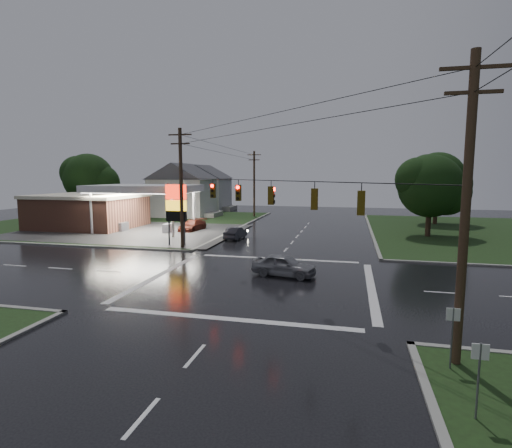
% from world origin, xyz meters
% --- Properties ---
extents(ground, '(120.00, 120.00, 0.00)m').
position_xyz_m(ground, '(0.00, 0.00, 0.00)').
color(ground, black).
rests_on(ground, ground).
extents(grass_nw, '(36.00, 36.00, 0.08)m').
position_xyz_m(grass_nw, '(-26.00, 26.00, 0.04)').
color(grass_nw, black).
rests_on(grass_nw, ground).
extents(gas_station, '(26.20, 18.00, 5.60)m').
position_xyz_m(gas_station, '(-25.68, 19.70, 2.55)').
color(gas_station, '#2D2D2D').
rests_on(gas_station, ground).
extents(pylon_sign, '(2.00, 0.35, 6.00)m').
position_xyz_m(pylon_sign, '(-10.50, 10.50, 4.01)').
color(pylon_sign, '#59595E').
rests_on(pylon_sign, ground).
extents(utility_pole_nw, '(2.20, 0.32, 11.00)m').
position_xyz_m(utility_pole_nw, '(-9.50, 9.50, 5.72)').
color(utility_pole_nw, '#382619').
rests_on(utility_pole_nw, ground).
extents(utility_pole_se, '(2.20, 0.32, 11.00)m').
position_xyz_m(utility_pole_se, '(9.50, -9.50, 5.72)').
color(utility_pole_se, '#382619').
rests_on(utility_pole_se, ground).
extents(utility_pole_n, '(2.20, 0.32, 10.50)m').
position_xyz_m(utility_pole_n, '(-9.50, 38.00, 5.47)').
color(utility_pole_n, '#382619').
rests_on(utility_pole_n, ground).
extents(traffic_signals, '(26.87, 26.87, 1.47)m').
position_xyz_m(traffic_signals, '(0.02, -0.02, 6.48)').
color(traffic_signals, black).
rests_on(traffic_signals, ground).
extents(house_near, '(11.05, 8.48, 8.60)m').
position_xyz_m(house_near, '(-20.95, 36.00, 4.41)').
color(house_near, silver).
rests_on(house_near, ground).
extents(house_far, '(11.05, 8.48, 8.60)m').
position_xyz_m(house_far, '(-21.95, 48.00, 4.41)').
color(house_far, silver).
rests_on(house_far, ground).
extents(tree_nw_behind, '(8.93, 7.60, 10.00)m').
position_xyz_m(tree_nw_behind, '(-33.84, 29.99, 6.18)').
color(tree_nw_behind, black).
rests_on(tree_nw_behind, ground).
extents(tree_ne_near, '(7.99, 6.80, 8.98)m').
position_xyz_m(tree_ne_near, '(14.14, 21.99, 5.56)').
color(tree_ne_near, black).
rests_on(tree_ne_near, ground).
extents(tree_ne_far, '(8.46, 7.20, 9.80)m').
position_xyz_m(tree_ne_far, '(17.15, 33.99, 6.18)').
color(tree_ne_far, black).
rests_on(tree_ne_far, ground).
extents(car_north, '(1.65, 3.96, 1.27)m').
position_xyz_m(car_north, '(-6.19, 15.81, 0.64)').
color(car_north, '#21232A').
rests_on(car_north, ground).
extents(car_crossing, '(4.60, 2.49, 1.49)m').
position_xyz_m(car_crossing, '(1.36, 1.65, 0.74)').
color(car_crossing, gray).
rests_on(car_crossing, ground).
extents(car_pump, '(2.50, 4.88, 1.35)m').
position_xyz_m(car_pump, '(-13.00, 20.44, 0.68)').
color(car_pump, '#4D1B11').
rests_on(car_pump, ground).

